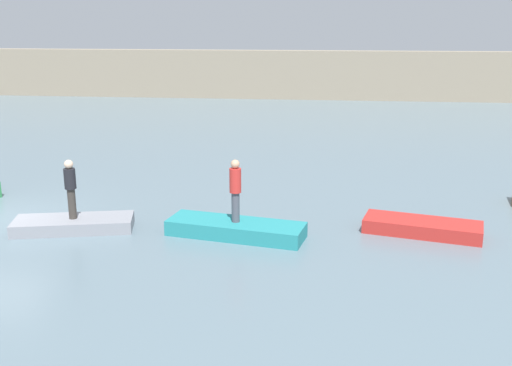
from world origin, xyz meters
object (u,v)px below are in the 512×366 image
(rowboat_teal, at_px, (236,229))
(person_red_shirt, at_px, (235,188))
(person_dark_shirt, at_px, (70,186))
(rowboat_red, at_px, (422,227))
(rowboat_grey, at_px, (74,224))

(rowboat_teal, bearing_deg, person_red_shirt, -79.15)
(person_red_shirt, bearing_deg, person_dark_shirt, -179.38)
(rowboat_teal, distance_m, person_dark_shirt, 4.78)
(rowboat_teal, height_order, rowboat_red, rowboat_teal)
(rowboat_grey, relative_size, person_dark_shirt, 1.94)
(rowboat_red, bearing_deg, person_red_shirt, -157.66)
(rowboat_red, relative_size, person_dark_shirt, 1.88)
(rowboat_teal, bearing_deg, rowboat_red, 19.65)
(person_dark_shirt, bearing_deg, rowboat_teal, 0.62)
(rowboat_red, xyz_separation_m, person_red_shirt, (-5.15, -0.80, 1.21))
(person_dark_shirt, bearing_deg, rowboat_red, 4.94)
(rowboat_teal, bearing_deg, rowboat_grey, -168.53)
(rowboat_grey, height_order, person_red_shirt, person_red_shirt)
(person_red_shirt, bearing_deg, rowboat_grey, -179.38)
(person_red_shirt, xyz_separation_m, person_dark_shirt, (-4.65, -0.05, -0.09))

